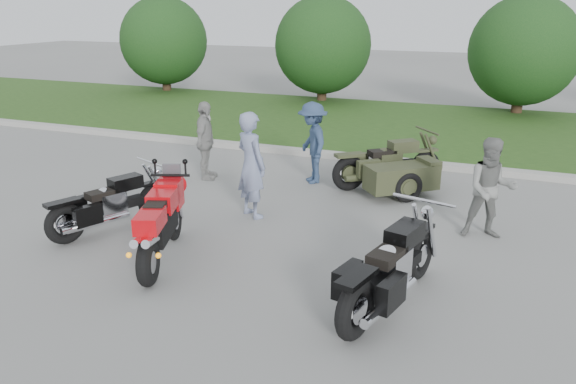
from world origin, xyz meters
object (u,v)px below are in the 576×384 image
at_px(cruiser_right, 388,273).
at_px(person_back, 205,141).
at_px(person_denim, 312,143).
at_px(cruiser_left, 107,206).
at_px(cruiser_sidecar, 394,172).
at_px(sportbike_red, 160,222).
at_px(person_grey, 491,189).
at_px(person_stripe, 251,165).

bearing_deg(cruiser_right, person_back, 154.36).
height_order(cruiser_right, person_denim, person_denim).
xyz_separation_m(cruiser_left, cruiser_sidecar, (4.07, 3.80, 0.00)).
relative_size(cruiser_left, person_back, 1.27).
relative_size(sportbike_red, cruiser_sidecar, 0.99).
bearing_deg(cruiser_left, cruiser_sidecar, 65.92).
bearing_deg(sportbike_red, person_grey, 12.13).
distance_m(sportbike_red, cruiser_left, 1.67).
height_order(sportbike_red, cruiser_sidecar, sportbike_red).
xyz_separation_m(sportbike_red, cruiser_sidecar, (2.55, 4.46, -0.18)).
height_order(sportbike_red, person_back, person_back).
height_order(person_grey, person_denim, person_denim).
xyz_separation_m(sportbike_red, person_stripe, (0.43, 2.24, 0.33)).
xyz_separation_m(person_stripe, person_grey, (4.02, 0.56, -0.12)).
bearing_deg(sportbike_red, person_back, 90.62).
height_order(cruiser_right, person_grey, person_grey).
height_order(cruiser_left, person_stripe, person_stripe).
xyz_separation_m(person_denim, person_back, (-2.23, -0.63, -0.01)).
relative_size(cruiser_left, person_denim, 1.25).
bearing_deg(cruiser_left, person_grey, 42.56).
bearing_deg(cruiser_left, person_stripe, 61.93).
bearing_deg(person_grey, cruiser_sidecar, 125.37).
height_order(person_stripe, person_grey, person_stripe).
bearing_deg(person_back, cruiser_left, 164.19).
height_order(sportbike_red, person_denim, person_denim).
bearing_deg(cruiser_sidecar, person_stripe, -84.10).
distance_m(cruiser_right, person_stripe, 3.84).
bearing_deg(person_stripe, sportbike_red, 109.74).
bearing_deg(person_stripe, person_denim, -67.52).
xyz_separation_m(cruiser_right, person_grey, (1.02, 2.91, 0.33)).
bearing_deg(person_back, person_denim, -89.21).
bearing_deg(sportbike_red, cruiser_right, -21.93).
distance_m(cruiser_right, cruiser_sidecar, 4.66).
xyz_separation_m(sportbike_red, cruiser_right, (3.42, -0.12, -0.12)).
relative_size(person_stripe, person_back, 1.12).
relative_size(cruiser_sidecar, person_grey, 1.31).
bearing_deg(person_denim, person_back, -109.12).
bearing_deg(cruiser_sidecar, cruiser_left, -87.36).
bearing_deg(person_grey, person_stripe, 174.52).
bearing_deg(sportbike_red, cruiser_sidecar, 40.25).
bearing_deg(cruiser_right, cruiser_sidecar, 114.71).
bearing_deg(person_grey, person_denim, 141.02).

